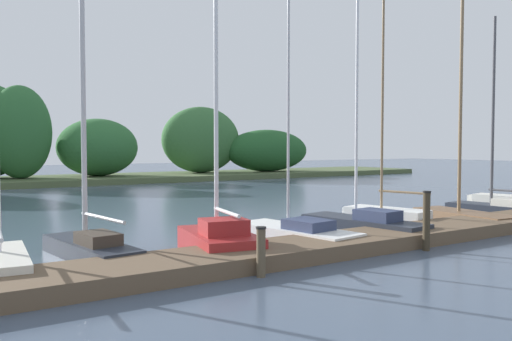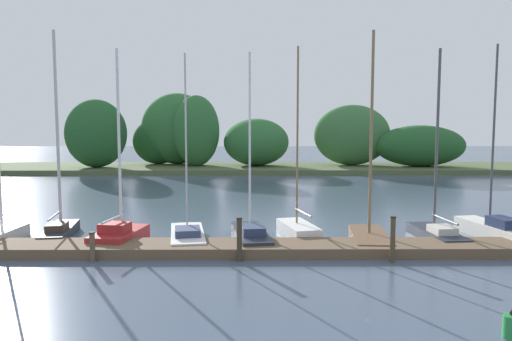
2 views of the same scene
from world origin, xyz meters
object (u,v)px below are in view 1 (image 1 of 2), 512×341
Objects in this scene: sailboat_2 at (218,237)px; mooring_piling_1 at (261,252)px; sailboat_3 at (293,231)px; sailboat_4 at (361,223)px; sailboat_7 at (495,205)px; sailboat_5 at (383,214)px; sailboat_1 at (88,237)px; sailboat_6 at (461,211)px; mooring_piling_2 at (426,221)px.

mooring_piling_1 is at bearing -177.10° from sailboat_2.
sailboat_3 reaches higher than mooring_piling_1.
sailboat_7 is at bearing -95.54° from sailboat_4.
sailboat_4 is at bearing 86.36° from sailboat_7.
sailboat_5 reaches higher than sailboat_7.
sailboat_1 is at bearing 81.25° from sailboat_7.
sailboat_1 is at bearing 76.07° from sailboat_2.
sailboat_6 is at bearing -124.17° from sailboat_5.
sailboat_3 reaches higher than mooring_piling_2.
sailboat_3 is 9.56m from sailboat_7.
sailboat_1 reaches higher than mooring_piling_2.
sailboat_2 is 0.91× the size of sailboat_6.
sailboat_6 is at bearing -99.73° from sailboat_4.
mooring_piling_1 is at bearing 97.03° from sailboat_7.
sailboat_3 is 0.95× the size of sailboat_5.
sailboat_5 is (6.72, 1.15, -0.05)m from sailboat_2.
sailboat_5 is 4.14m from mooring_piling_2.
mooring_piling_1 is at bearing 179.74° from mooring_piling_2.
sailboat_2 reaches higher than mooring_piling_1.
sailboat_1 is at bearing 71.95° from sailboat_3.
sailboat_4 is 0.97× the size of sailboat_7.
sailboat_4 is at bearing -75.66° from sailboat_2.
sailboat_3 is 2.41m from sailboat_4.
mooring_piling_2 is (2.05, -2.70, 0.45)m from sailboat_3.
sailboat_4 is 5.81m from mooring_piling_1.
sailboat_6 is 2.71m from sailboat_7.
sailboat_7 reaches higher than mooring_piling_1.
sailboat_2 is 4.88m from sailboat_4.
sailboat_6 is at bearing -102.89° from sailboat_1.
sailboat_7 is at bearing 13.35° from mooring_piling_1.
sailboat_1 is at bearing 90.15° from sailboat_6.
sailboat_4 is (2.40, -0.08, 0.05)m from sailboat_3.
sailboat_3 is 3.42m from mooring_piling_2.
mooring_piling_2 is at bearing 105.13° from sailboat_7.
sailboat_4 is 4.87× the size of mooring_piling_2.
sailboat_3 is (5.14, -0.88, -0.20)m from sailboat_1.
sailboat_4 is at bearing 101.28° from sailboat_5.
sailboat_7 is at bearing 21.45° from mooring_piling_2.
sailboat_3 is at bearing 79.83° from sailboat_4.
sailboat_6 is at bearing -100.05° from sailboat_3.
sailboat_5 is at bearing -73.17° from sailboat_4.
sailboat_1 reaches higher than sailboat_2.
sailboat_3 is at bearing 85.19° from sailboat_7.
sailboat_5 reaches higher than mooring_piling_2.
mooring_piling_2 is at bearing 164.00° from sailboat_4.
sailboat_2 is 5.09m from mooring_piling_2.
sailboat_5 is 5.08× the size of mooring_piling_2.
mooring_piling_1 is (-12.35, -2.93, 0.10)m from sailboat_7.
sailboat_3 is 0.90× the size of sailboat_6.
sailboat_1 is at bearing 74.54° from sailboat_4.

